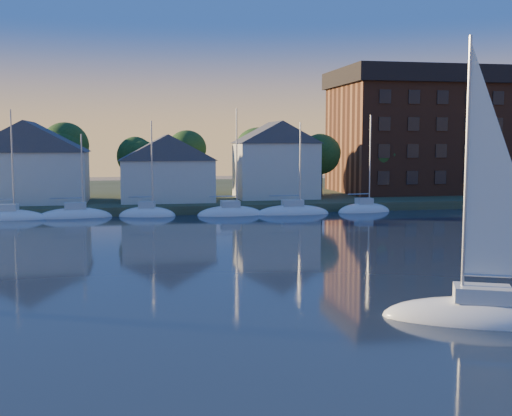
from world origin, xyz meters
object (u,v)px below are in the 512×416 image
object	(u,v)px
clubhouse_east	(275,159)
condo_block	(441,131)
clubhouse_west	(30,161)
hero_sailboat	(485,309)
clubhouse_centre	(167,167)

from	to	relation	value
clubhouse_east	condo_block	world-z (taller)	condo_block
clubhouse_west	clubhouse_east	xyz separation A→B (m)	(30.00, 1.00, 0.07)
clubhouse_east	hero_sailboat	bearing A→B (deg)	-92.42
clubhouse_west	condo_block	distance (m)	56.56
clubhouse_west	clubhouse_centre	world-z (taller)	clubhouse_west
clubhouse_west	condo_block	bearing A→B (deg)	7.07
clubhouse_east	clubhouse_west	bearing A→B (deg)	-178.09
condo_block	clubhouse_east	bearing A→B (deg)	-167.11
clubhouse_centre	hero_sailboat	xyz separation A→B (m)	(11.70, -52.39, -4.54)
clubhouse_east	condo_block	bearing A→B (deg)	12.89
clubhouse_east	hero_sailboat	distance (m)	54.71
clubhouse_centre	clubhouse_west	bearing A→B (deg)	176.42
clubhouse_east	hero_sailboat	xyz separation A→B (m)	(-2.30, -54.39, -5.41)
clubhouse_centre	hero_sailboat	bearing A→B (deg)	-77.41
clubhouse_centre	condo_block	size ratio (longest dim) A/B	0.37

